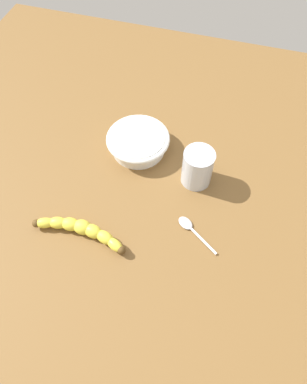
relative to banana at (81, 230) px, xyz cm
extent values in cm
cube|color=brown|center=(-2.50, -17.26, -3.11)|extent=(120.00, 120.00, 3.00)
ellipsoid|color=yellow|center=(-7.99, 1.25, 0.00)|extent=(4.69, 3.77, 2.26)
ellipsoid|color=yellow|center=(-5.43, 0.27, 0.00)|extent=(4.70, 3.68, 2.58)
ellipsoid|color=yellow|center=(-2.76, -0.37, 0.00)|extent=(4.55, 3.55, 2.90)
ellipsoid|color=yellow|center=(-0.03, -0.65, 0.00)|extent=(4.24, 3.38, 3.22)
ellipsoid|color=yellow|center=(2.72, -0.58, 0.00)|extent=(4.37, 3.27, 2.90)
ellipsoid|color=yellow|center=(5.43, -0.15, 0.00)|extent=(4.59, 3.43, 2.58)
ellipsoid|color=yellow|center=(8.07, 0.63, 0.00)|extent=(4.65, 3.54, 2.26)
sphere|color=#513819|center=(-9.68, 2.02, 0.00)|extent=(1.77, 1.77, 1.77)
sphere|color=#513819|center=(9.81, 1.27, 0.00)|extent=(1.77, 1.77, 1.77)
cylinder|color=silver|center=(-20.28, -20.63, 3.05)|extent=(7.02, 7.02, 9.32)
cylinder|color=#E6B56E|center=(-20.28, -20.63, 2.31)|extent=(6.52, 6.52, 7.35)
cylinder|color=white|center=(-4.53, -25.73, 0.64)|extent=(13.17, 13.17, 4.51)
torus|color=white|center=(-4.53, -25.73, 2.30)|extent=(15.52, 15.52, 1.20)
ellipsoid|color=silver|center=(-20.76, -8.39, -1.21)|extent=(4.33, 4.00, 0.80)
cube|color=silver|center=(-25.03, -5.51, -1.21)|extent=(7.33, 5.16, 0.25)
camera|label=1|loc=(-23.84, 27.15, 65.94)|focal=32.42mm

